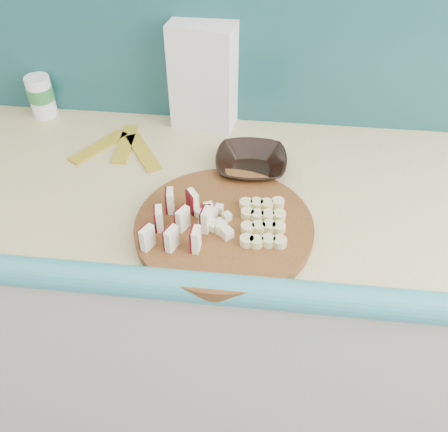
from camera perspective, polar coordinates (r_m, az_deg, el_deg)
kitchen_counter at (r=1.46m, az=-1.92°, el=-10.23°), size 2.20×0.63×0.91m
backsplash at (r=1.26m, az=-0.77°, el=21.14°), size 2.20×0.02×0.50m
cutting_board at (r=1.01m, az=0.00°, el=-1.31°), size 0.39×0.39×0.02m
apple_wedges at (r=0.97m, az=-5.31°, el=-0.64°), size 0.12×0.15×0.05m
apple_chunks at (r=0.99m, az=-1.31°, el=-0.42°), size 0.06×0.06×0.02m
banana_slices at (r=0.99m, az=4.47°, el=-0.63°), size 0.10×0.14×0.02m
brown_bowl at (r=1.16m, az=3.11°, el=5.96°), size 0.17×0.17×0.04m
flour_bag at (r=1.28m, az=-2.20°, el=15.85°), size 0.17×0.13×0.27m
canister at (r=1.43m, az=-20.19°, el=12.80°), size 0.07×0.07×0.11m
banana_peel at (r=1.26m, az=-11.54°, el=7.67°), size 0.23×0.19×0.01m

